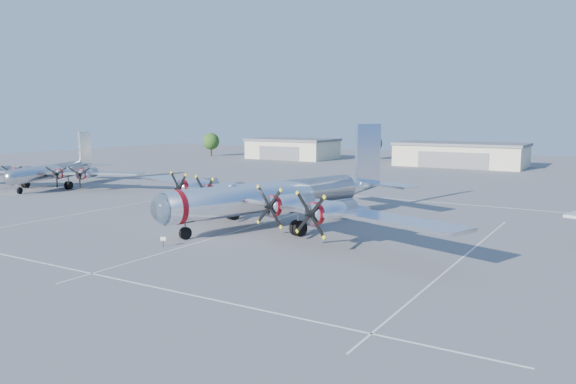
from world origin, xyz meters
The scene contains 9 objects.
ground centered at (0.00, 0.00, 0.00)m, with size 260.00×260.00×0.00m, color #5D5D60.
parking_lines centered at (0.00, -1.75, 0.01)m, with size 60.00×50.08×0.01m.
hangar_west centered at (-45.00, 81.96, 2.71)m, with size 22.60×14.60×5.40m.
hangar_center centered at (0.00, 81.96, 2.71)m, with size 28.60×14.60×5.40m.
tree_far_west centered at (-70.00, 78.00, 4.22)m, with size 4.80×4.80×6.64m.
tree_west centered at (-25.00, 90.00, 4.22)m, with size 4.80×4.80×6.64m.
main_bomber_b29 centered at (1.72, 0.84, 0.00)m, with size 47.57×32.54×10.52m, color white, non-canonical shape.
bomber_west centered at (-46.23, 8.37, 0.00)m, with size 33.02×23.38×8.72m, color #B8BBBD, non-canonical shape.
info_placard centered at (-1.51, -13.03, 0.63)m, with size 0.44×0.22×0.89m.
Camera 1 is at (32.99, -48.56, 11.45)m, focal length 35.00 mm.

